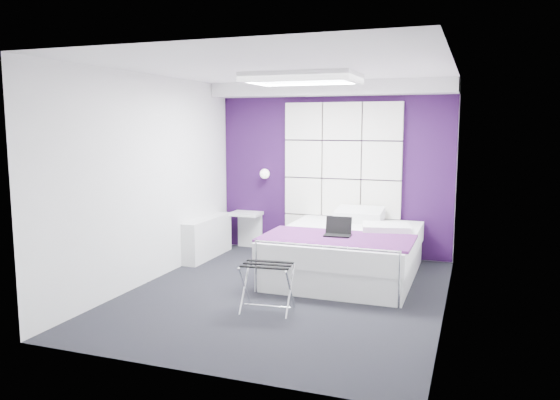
% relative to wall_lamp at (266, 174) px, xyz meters
% --- Properties ---
extents(floor, '(4.40, 4.40, 0.00)m').
position_rel_wall_lamp_xyz_m(floor, '(1.05, -2.06, -1.22)').
color(floor, black).
rests_on(floor, ground).
extents(ceiling, '(4.40, 4.40, 0.00)m').
position_rel_wall_lamp_xyz_m(ceiling, '(1.05, -2.06, 1.38)').
color(ceiling, white).
rests_on(ceiling, wall_back).
extents(wall_back, '(3.60, 0.00, 3.60)m').
position_rel_wall_lamp_xyz_m(wall_back, '(1.05, 0.14, 0.08)').
color(wall_back, silver).
rests_on(wall_back, floor).
extents(wall_left, '(0.00, 4.40, 4.40)m').
position_rel_wall_lamp_xyz_m(wall_left, '(-0.75, -2.06, 0.08)').
color(wall_left, silver).
rests_on(wall_left, floor).
extents(wall_right, '(0.00, 4.40, 4.40)m').
position_rel_wall_lamp_xyz_m(wall_right, '(2.85, -2.06, 0.08)').
color(wall_right, silver).
rests_on(wall_right, floor).
extents(accent_wall, '(3.58, 0.02, 2.58)m').
position_rel_wall_lamp_xyz_m(accent_wall, '(1.05, 0.13, 0.08)').
color(accent_wall, '#290D39').
rests_on(accent_wall, wall_back).
extents(soffit, '(3.58, 0.50, 0.20)m').
position_rel_wall_lamp_xyz_m(soffit, '(1.05, -0.11, 1.28)').
color(soffit, white).
rests_on(soffit, wall_back).
extents(headboard, '(1.80, 0.08, 2.30)m').
position_rel_wall_lamp_xyz_m(headboard, '(1.20, 0.08, -0.05)').
color(headboard, white).
rests_on(headboard, wall_back).
extents(skylight, '(1.36, 0.86, 0.12)m').
position_rel_wall_lamp_xyz_m(skylight, '(1.05, -1.46, 1.33)').
color(skylight, white).
rests_on(skylight, ceiling).
extents(wall_lamp, '(0.15, 0.15, 0.15)m').
position_rel_wall_lamp_xyz_m(wall_lamp, '(0.00, 0.00, 0.00)').
color(wall_lamp, white).
rests_on(wall_lamp, wall_back).
extents(radiator, '(0.22, 1.20, 0.60)m').
position_rel_wall_lamp_xyz_m(radiator, '(-0.64, -0.76, -0.92)').
color(radiator, white).
rests_on(radiator, floor).
extents(bed, '(1.83, 2.21, 0.77)m').
position_rel_wall_lamp_xyz_m(bed, '(1.55, -1.02, -0.89)').
color(bed, white).
rests_on(bed, floor).
extents(nightstand, '(0.47, 0.36, 0.05)m').
position_rel_wall_lamp_xyz_m(nightstand, '(-0.32, -0.04, -0.65)').
color(nightstand, white).
rests_on(nightstand, wall_back).
extents(luggage_rack, '(0.52, 0.38, 0.52)m').
position_rel_wall_lamp_xyz_m(luggage_rack, '(1.07, -2.69, -0.96)').
color(luggage_rack, silver).
rests_on(luggage_rack, floor).
extents(laptop, '(0.32, 0.23, 0.23)m').
position_rel_wall_lamp_xyz_m(laptop, '(1.54, -1.48, -0.54)').
color(laptop, black).
rests_on(laptop, bed).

